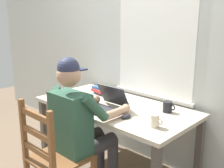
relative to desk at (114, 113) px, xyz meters
name	(u,v)px	position (x,y,z in m)	size (l,w,h in m)	color
back_wall	(146,40)	(0.00, 0.47, 0.67)	(6.00, 0.08, 2.60)	beige
desk	(114,113)	(0.00, 0.00, 0.00)	(1.57, 0.78, 0.71)	#BCB29E
seated_person	(81,122)	(0.05, -0.47, 0.06)	(0.50, 0.60, 1.24)	#2D5642
wooden_chair	(54,159)	(0.05, -0.75, -0.17)	(0.42, 0.42, 0.94)	brown
laptop	(106,104)	(0.03, -0.15, 0.13)	(0.33, 0.34, 0.21)	#232328
computer_mouse	(126,116)	(0.31, -0.19, 0.10)	(0.06, 0.10, 0.03)	#232328
coffee_mug_white	(155,121)	(0.59, -0.18, 0.13)	(0.11, 0.07, 0.10)	beige
coffee_mug_dark	(168,107)	(0.48, 0.18, 0.13)	(0.12, 0.08, 0.10)	black
book_stack_main	(101,90)	(-0.37, 0.19, 0.12)	(0.19, 0.16, 0.08)	#2D5B9E
paper_pile_near_laptop	(128,99)	(-0.01, 0.22, 0.09)	(0.19, 0.19, 0.01)	white
paper_pile_back_corner	(67,96)	(-0.57, -0.13, 0.09)	(0.24, 0.18, 0.01)	silver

